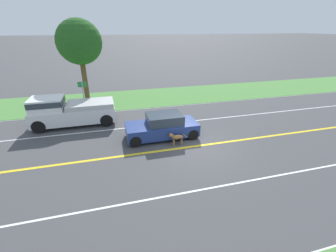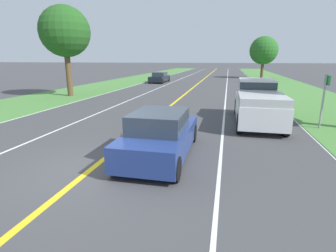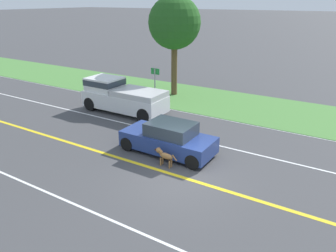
{
  "view_description": "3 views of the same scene",
  "coord_description": "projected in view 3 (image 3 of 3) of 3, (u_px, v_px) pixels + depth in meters",
  "views": [
    {
      "loc": [
        -10.24,
        4.28,
        6.12
      ],
      "look_at": [
        1.21,
        1.2,
        0.86
      ],
      "focal_mm": 24.0,
      "sensor_mm": 36.0,
      "label": 1
    },
    {
      "loc": [
        3.59,
        -6.16,
        2.99
      ],
      "look_at": [
        1.71,
        2.17,
        0.8
      ],
      "focal_mm": 28.0,
      "sensor_mm": 36.0,
      "label": 2
    },
    {
      "loc": [
        -9.81,
        -5.61,
        6.53
      ],
      "look_at": [
        1.9,
        1.64,
        1.15
      ],
      "focal_mm": 35.0,
      "sensor_mm": 36.0,
      "label": 3
    }
  ],
  "objects": [
    {
      "name": "street_sign",
      "position": [
        155.0,
        81.0,
        21.45
      ],
      "size": [
        0.11,
        0.64,
        2.37
      ],
      "color": "gray",
      "rests_on": "ground"
    },
    {
      "name": "grass_verge_right",
      "position": [
        257.0,
        108.0,
        20.81
      ],
      "size": [
        6.0,
        160.0,
        0.03
      ],
      "primitive_type": "cube",
      "color": "#4C843D",
      "rests_on": "ground"
    },
    {
      "name": "lane_dash_same_dir",
      "position": [
        215.0,
        145.0,
        15.67
      ],
      "size": [
        0.1,
        160.0,
        0.01
      ],
      "primitive_type": "cube",
      "color": "white",
      "rests_on": "ground"
    },
    {
      "name": "pickup_truck",
      "position": [
        121.0,
        96.0,
        19.94
      ],
      "size": [
        2.01,
        5.27,
        1.99
      ],
      "color": "silver",
      "rests_on": "ground"
    },
    {
      "name": "ground_plane",
      "position": [
        178.0,
        176.0,
        12.9
      ],
      "size": [
        400.0,
        400.0,
        0.0
      ],
      "primitive_type": "plane",
      "color": "#424244"
    },
    {
      "name": "centre_divider_line",
      "position": [
        178.0,
        176.0,
        12.89
      ],
      "size": [
        0.18,
        160.0,
        0.01
      ],
      "primitive_type": "cube",
      "color": "yellow",
      "rests_on": "ground"
    },
    {
      "name": "lane_edge_line_right",
      "position": [
        240.0,
        123.0,
        18.44
      ],
      "size": [
        0.14,
        160.0,
        0.01
      ],
      "primitive_type": "cube",
      "color": "white",
      "rests_on": "ground"
    },
    {
      "name": "ego_car",
      "position": [
        169.0,
        139.0,
        14.64
      ],
      "size": [
        1.83,
        4.22,
        1.46
      ],
      "color": "navy",
      "rests_on": "ground"
    },
    {
      "name": "lane_dash_oncoming",
      "position": [
        121.0,
        225.0,
        10.12
      ],
      "size": [
        0.1,
        160.0,
        0.01
      ],
      "primitive_type": "cube",
      "color": "white",
      "rests_on": "ground"
    },
    {
      "name": "roadside_tree_right_near",
      "position": [
        175.0,
        23.0,
        22.07
      ],
      "size": [
        3.57,
        3.57,
        6.8
      ],
      "color": "brown",
      "rests_on": "ground"
    },
    {
      "name": "dog",
      "position": [
        164.0,
        155.0,
        13.54
      ],
      "size": [
        0.26,
        1.13,
        0.76
      ],
      "rotation": [
        0.0,
        0.0,
        -0.06
      ],
      "color": "olive",
      "rests_on": "ground"
    }
  ]
}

